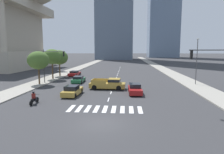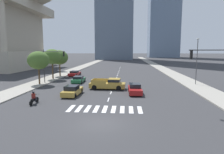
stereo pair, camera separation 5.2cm
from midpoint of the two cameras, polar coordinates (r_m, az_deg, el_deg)
name	(u,v)px [view 2 (the right image)]	position (r m, az deg, el deg)	size (l,w,h in m)	color
ground_plane	(100,123)	(16.83, -3.51, -13.25)	(800.00, 800.00, 0.00)	#333335
sidewalk_east	(178,77)	(47.45, 18.63, 0.12)	(4.00, 260.00, 0.15)	gray
sidewalk_west	(59,75)	(48.71, -15.18, 0.44)	(4.00, 260.00, 0.15)	gray
crosswalk_near	(105,109)	(20.57, -2.00, -9.28)	(7.65, 2.50, 0.01)	silver
lane_divider_center	(117,75)	(47.98, 1.61, 0.52)	(0.14, 50.00, 0.01)	silver
motorcycle_lead	(34,99)	(23.97, -21.68, -5.94)	(0.70, 2.13, 1.49)	black
pickup_truck	(109,84)	(30.73, -0.79, -2.03)	(5.66, 2.41, 1.67)	#B28E38
sedan_red_0	(135,89)	(27.81, 6.71, -3.50)	(1.91, 4.47, 1.39)	maroon
sedan_red_1	(75,73)	(47.72, -10.80, 1.03)	(2.14, 4.62, 1.23)	maroon
sedan_gold_2	(72,91)	(27.03, -11.40, -3.95)	(2.01, 4.50, 1.36)	#B28E38
sedan_green_3	(79,79)	(37.61, -9.66, -0.72)	(1.88, 4.47, 1.23)	#1E6038
traffic_signal_near	(221,66)	(21.88, 29.07, 2.74)	(5.14, 0.28, 6.31)	#333335
traffic_signal_far	(52,60)	(37.22, -17.13, 4.73)	(4.29, 0.28, 6.09)	#333335
street_lamp_east	(197,58)	(36.95, 23.50, 5.06)	(0.50, 0.24, 7.92)	#3F3F42
street_tree_nearest	(38,60)	(36.72, -20.57, 4.55)	(3.73, 3.73, 5.75)	#4C3823
street_tree_second	(52,57)	(42.65, -16.97, 5.67)	(3.66, 3.66, 6.16)	#4C3823
street_tree_third	(59,57)	(46.82, -15.00, 5.51)	(3.91, 3.91, 5.95)	#4C3823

